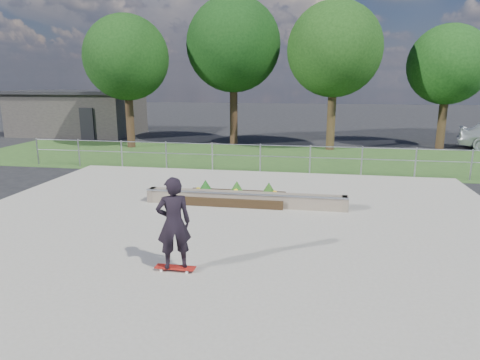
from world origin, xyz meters
name	(u,v)px	position (x,y,z in m)	size (l,w,h in m)	color
ground	(221,238)	(0.00, 0.00, 0.00)	(120.00, 120.00, 0.00)	black
grass_verge	(269,158)	(0.00, 11.00, 0.01)	(30.00, 8.00, 0.02)	#29491D
concrete_slab	(221,237)	(0.00, 0.00, 0.03)	(15.00, 15.00, 0.06)	gray
fence	(260,154)	(0.00, 7.50, 0.77)	(20.06, 0.06, 1.20)	gray
building	(79,112)	(-14.00, 18.00, 1.51)	(8.40, 5.40, 3.00)	#2E2C29
tree_far_left	(126,58)	(-8.00, 13.00, 4.85)	(4.55, 4.55, 7.15)	#2F1E13
tree_mid_left	(233,45)	(-2.50, 15.00, 5.61)	(5.25, 5.25, 8.25)	black
tree_mid_right	(335,50)	(3.00, 14.00, 5.23)	(4.90, 4.90, 7.70)	#332414
tree_far_right	(448,65)	(9.00, 15.50, 4.48)	(4.20, 4.20, 6.60)	#2E2012
grind_ledge	(245,199)	(0.16, 2.60, 0.26)	(6.00, 0.44, 0.43)	#675B4C
planter_bed	(236,196)	(-0.19, 2.94, 0.24)	(3.00, 1.20, 0.61)	black
skateboarder	(174,223)	(-0.48, -2.05, 1.04)	(0.80, 0.66, 1.90)	white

